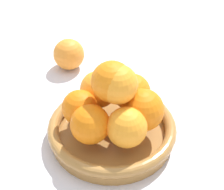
% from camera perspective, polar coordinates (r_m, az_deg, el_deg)
% --- Properties ---
extents(ground_plane, '(4.00, 4.00, 0.00)m').
position_cam_1_polar(ground_plane, '(0.74, 0.00, -6.44)').
color(ground_plane, silver).
extents(fruit_bowl, '(0.25, 0.25, 0.04)m').
position_cam_1_polar(fruit_bowl, '(0.72, 0.00, -5.33)').
color(fruit_bowl, '#A57238').
rests_on(fruit_bowl, ground_plane).
extents(orange_pile, '(0.18, 0.19, 0.13)m').
position_cam_1_polar(orange_pile, '(0.68, 0.39, -1.05)').
color(orange_pile, orange).
rests_on(orange_pile, fruit_bowl).
extents(stray_orange, '(0.08, 0.08, 0.08)m').
position_cam_1_polar(stray_orange, '(0.91, -6.59, 6.19)').
color(stray_orange, orange).
rests_on(stray_orange, ground_plane).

